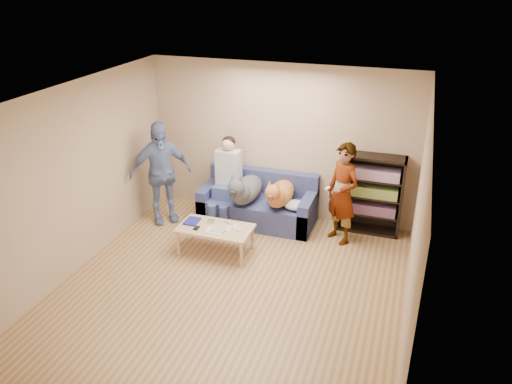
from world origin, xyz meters
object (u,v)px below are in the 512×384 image
(person_standing_left, at_px, (161,173))
(camera_silver, at_px, (211,221))
(notebook_blue, at_px, (192,221))
(coffee_table, at_px, (215,230))
(person_seated, at_px, (227,177))
(bookshelf, at_px, (371,192))
(dog_tan, at_px, (279,194))
(dog_gray, at_px, (245,190))
(person_standing_right, at_px, (342,194))
(sofa, at_px, (259,205))

(person_standing_left, distance_m, camera_silver, 1.32)
(notebook_blue, height_order, coffee_table, notebook_blue)
(person_seated, distance_m, bookshelf, 2.35)
(camera_silver, bearing_deg, bookshelf, 30.48)
(dog_tan, bearing_deg, coffee_table, -124.81)
(notebook_blue, height_order, dog_tan, dog_tan)
(camera_silver, bearing_deg, notebook_blue, -165.96)
(dog_gray, distance_m, bookshelf, 2.01)
(person_standing_left, height_order, notebook_blue, person_standing_left)
(notebook_blue, bearing_deg, person_standing_left, 142.85)
(dog_tan, relative_size, coffee_table, 1.05)
(camera_silver, height_order, coffee_table, camera_silver)
(notebook_blue, relative_size, person_seated, 0.18)
(notebook_blue, xyz_separation_m, coffee_table, (0.40, -0.05, -0.06))
(person_seated, height_order, coffee_table, person_seated)
(person_standing_right, bearing_deg, dog_tan, -144.60)
(person_standing_right, relative_size, camera_silver, 14.59)
(sofa, distance_m, dog_gray, 0.47)
(person_seated, bearing_deg, sofa, 13.77)
(camera_silver, height_order, person_seated, person_seated)
(sofa, bearing_deg, dog_gray, -122.32)
(person_seated, bearing_deg, dog_gray, -18.29)
(person_standing_left, distance_m, notebook_blue, 1.14)
(bookshelf, bearing_deg, camera_silver, -149.52)
(person_standing_left, relative_size, dog_tan, 1.50)
(person_standing_left, relative_size, dog_gray, 1.38)
(dog_tan, bearing_deg, dog_gray, -173.77)
(bookshelf, bearing_deg, person_standing_right, -129.00)
(dog_tan, xyz_separation_m, coffee_table, (-0.70, -1.00, -0.26))
(dog_gray, distance_m, dog_tan, 0.56)
(bookshelf, bearing_deg, person_seated, -171.16)
(person_standing_left, bearing_deg, coffee_table, -70.14)
(camera_silver, bearing_deg, dog_tan, 47.21)
(camera_silver, bearing_deg, dog_gray, 72.64)
(coffee_table, distance_m, bookshelf, 2.55)
(person_standing_left, distance_m, coffee_table, 1.50)
(person_seated, height_order, dog_tan, person_seated)
(notebook_blue, bearing_deg, bookshelf, 28.83)
(person_standing_left, xyz_separation_m, notebook_blue, (0.84, -0.64, -0.44))
(person_standing_right, height_order, notebook_blue, person_standing_right)
(person_seated, xyz_separation_m, dog_tan, (0.92, -0.06, -0.14))
(sofa, bearing_deg, person_seated, -166.23)
(person_standing_left, xyz_separation_m, camera_silver, (1.12, -0.57, -0.43))
(person_standing_right, bearing_deg, bookshelf, 89.33)
(person_standing_left, xyz_separation_m, coffee_table, (1.24, -0.69, -0.50))
(dog_tan, xyz_separation_m, bookshelf, (1.39, 0.42, 0.05))
(coffee_table, bearing_deg, person_standing_left, 151.05)
(coffee_table, bearing_deg, person_standing_right, 29.07)
(person_standing_right, distance_m, person_standing_left, 2.96)
(notebook_blue, xyz_separation_m, dog_tan, (1.10, 0.95, 0.20))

